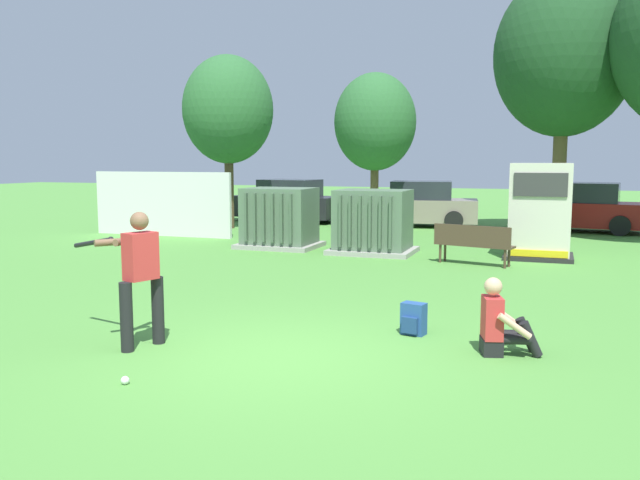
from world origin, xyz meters
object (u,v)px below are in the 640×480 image
Objects in this scene: transformer_mid_west at (373,222)px; parked_car_left_of_center at (418,205)px; batter at (138,272)px; generator_enclosure at (540,212)px; backpack at (413,319)px; seated_spectator at (500,324)px; sports_ball at (125,380)px; parked_car_right_of_center at (580,209)px; parked_car_leftmost at (288,202)px; park_bench at (473,242)px; transformer_west at (280,219)px.

parked_car_left_of_center is at bearing 91.96° from transformer_mid_west.
transformer_mid_west is 9.22m from batter.
backpack is at bearing -100.28° from generator_enclosure.
generator_enclosure is at bearing 88.35° from seated_spectator.
transformer_mid_west is at bearing -88.04° from parked_car_left_of_center.
parked_car_left_of_center is at bearing 101.05° from backpack.
seated_spectator reaches higher than sports_ball.
parked_car_left_of_center reaches higher than backpack.
parked_car_right_of_center is at bearing 70.78° from batter.
generator_enclosure is 0.53× the size of parked_car_leftmost.
seated_spectator reaches higher than park_bench.
seated_spectator is 17.78m from parked_car_leftmost.
sports_ball is 17.55m from parked_car_left_of_center.
batter reaches higher than parked_car_left_of_center.
park_bench is at bearing -22.50° from transformer_mid_west.
transformer_west is at bearing -109.57° from parked_car_left_of_center.
transformer_west and transformer_mid_west have the same top height.
batter is at bearing -164.54° from seated_spectator.
transformer_mid_west is 1.21× the size of batter.
transformer_west is 0.91× the size of generator_enclosure.
transformer_west is 0.48× the size of parked_car_left_of_center.
generator_enclosure is (4.02, 0.48, 0.35)m from transformer_mid_west.
sports_ball is at bearing -105.89° from parked_car_right_of_center.
generator_enclosure is 2.18m from park_bench.
transformer_mid_west is at bearing -4.28° from transformer_west.
park_bench is at bearing -46.16° from parked_car_leftmost.
parked_car_right_of_center is (5.05, 17.75, 0.71)m from sports_ball.
generator_enclosure is at bearing 2.34° from transformer_west.
parked_car_leftmost reaches higher than sports_ball.
transformer_mid_west is 8.92m from parked_car_right_of_center.
park_bench is at bearing -70.52° from parked_car_left_of_center.
parked_car_leftmost reaches higher than seated_spectator.
batter is 1.81× the size of seated_spectator.
generator_enclosure is at bearing 70.29° from sports_ball.
park_bench is 20.48× the size of sports_ball.
parked_car_left_of_center is (-0.35, 17.53, 0.71)m from sports_ball.
seated_spectator is (3.78, -7.99, -0.41)m from transformer_mid_west.
park_bench is at bearing 68.25° from batter.
transformer_mid_west is 1.14× the size of park_bench.
generator_enclosure reaches higher than seated_spectator.
parked_car_leftmost is (-9.16, 15.24, 0.38)m from seated_spectator.
seated_spectator is at bearing -24.71° from backpack.
backpack is at bearing -61.54° from parked_car_leftmost.
transformer_west is at bearing -69.09° from parked_car_leftmost.
batter reaches higher than backpack.
parked_car_right_of_center is at bearing 42.10° from transformer_west.
parked_car_leftmost is (-5.48, 17.72, 0.71)m from sports_ball.
backpack is 16.72m from parked_car_leftmost.
batter reaches higher than parked_car_leftmost.
sports_ball is 3.92m from backpack.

